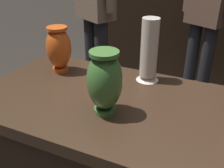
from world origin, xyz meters
name	(u,v)px	position (x,y,z in m)	size (l,w,h in m)	color
back_display_shelf	(196,32)	(0.00, 2.20, 0.49)	(2.60, 0.40, 0.99)	black
vase_centerpiece	(105,81)	(-0.02, -0.09, 0.93)	(0.13, 0.13, 0.25)	#477A38
vase_left_accent	(149,52)	(0.04, 0.24, 0.94)	(0.10, 0.10, 0.29)	silver
vase_right_accent	(59,48)	(-0.38, 0.15, 0.92)	(0.12, 0.12, 0.22)	#E55B1E
visitor_center_back	(207,7)	(0.14, 1.54, 0.90)	(0.43, 0.30, 1.54)	#232328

